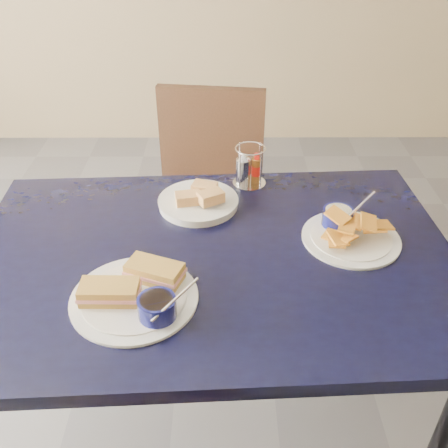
{
  "coord_description": "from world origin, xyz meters",
  "views": [
    {
      "loc": [
        -0.19,
        -0.95,
        1.59
      ],
      "look_at": [
        -0.19,
        0.17,
        0.82
      ],
      "focal_mm": 40.0,
      "sensor_mm": 36.0,
      "label": 1
    }
  ],
  "objects_px": {
    "dining_table": "(213,270)",
    "chair_far": "(206,187)",
    "condiment_caddy": "(248,169)",
    "bread_basket": "(199,201)",
    "plantain_plate": "(347,230)",
    "sandwich_plate": "(137,292)"
  },
  "relations": [
    {
      "from": "dining_table",
      "to": "chair_far",
      "type": "relative_size",
      "value": 1.49
    },
    {
      "from": "chair_far",
      "to": "condiment_caddy",
      "type": "bearing_deg",
      "value": -66.06
    },
    {
      "from": "dining_table",
      "to": "chair_far",
      "type": "distance_m",
      "value": 0.75
    },
    {
      "from": "condiment_caddy",
      "to": "chair_far",
      "type": "bearing_deg",
      "value": 113.94
    },
    {
      "from": "bread_basket",
      "to": "condiment_caddy",
      "type": "height_order",
      "value": "condiment_caddy"
    },
    {
      "from": "plantain_plate",
      "to": "condiment_caddy",
      "type": "xyz_separation_m",
      "value": [
        -0.27,
        0.3,
        0.04
      ]
    },
    {
      "from": "condiment_caddy",
      "to": "dining_table",
      "type": "bearing_deg",
      "value": -106.3
    },
    {
      "from": "chair_far",
      "to": "condiment_caddy",
      "type": "xyz_separation_m",
      "value": [
        0.16,
        -0.35,
        0.28
      ]
    },
    {
      "from": "dining_table",
      "to": "bread_basket",
      "type": "distance_m",
      "value": 0.26
    },
    {
      "from": "sandwich_plate",
      "to": "plantain_plate",
      "type": "relative_size",
      "value": 1.15
    },
    {
      "from": "plantain_plate",
      "to": "bread_basket",
      "type": "relative_size",
      "value": 1.13
    },
    {
      "from": "plantain_plate",
      "to": "bread_basket",
      "type": "distance_m",
      "value": 0.46
    },
    {
      "from": "plantain_plate",
      "to": "sandwich_plate",
      "type": "bearing_deg",
      "value": -154.93
    },
    {
      "from": "dining_table",
      "to": "condiment_caddy",
      "type": "xyz_separation_m",
      "value": [
        0.11,
        0.38,
        0.11
      ]
    },
    {
      "from": "sandwich_plate",
      "to": "bread_basket",
      "type": "relative_size",
      "value": 1.3
    },
    {
      "from": "dining_table",
      "to": "condiment_caddy",
      "type": "distance_m",
      "value": 0.41
    },
    {
      "from": "dining_table",
      "to": "bread_basket",
      "type": "bearing_deg",
      "value": 101.16
    },
    {
      "from": "dining_table",
      "to": "plantain_plate",
      "type": "height_order",
      "value": "plantain_plate"
    },
    {
      "from": "chair_far",
      "to": "sandwich_plate",
      "type": "height_order",
      "value": "chair_far"
    },
    {
      "from": "bread_basket",
      "to": "condiment_caddy",
      "type": "xyz_separation_m",
      "value": [
        0.16,
        0.14,
        0.04
      ]
    },
    {
      "from": "sandwich_plate",
      "to": "condiment_caddy",
      "type": "relative_size",
      "value": 2.36
    },
    {
      "from": "dining_table",
      "to": "condiment_caddy",
      "type": "bearing_deg",
      "value": 73.7
    }
  ]
}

